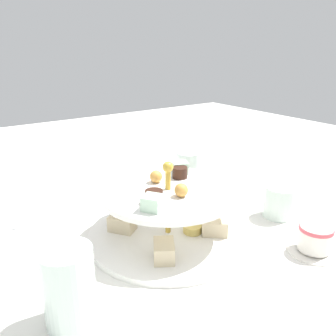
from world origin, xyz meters
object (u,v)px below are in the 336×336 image
(teacup_with_saucer, at_px, (315,240))
(water_glass_tall_right, at_px, (69,287))
(tiered_serving_stand, at_px, (168,216))
(water_glass_mid_back, at_px, (189,172))
(water_glass_short_left, at_px, (279,202))
(butter_knife_left, at_px, (41,211))

(teacup_with_saucer, bearing_deg, water_glass_tall_right, 168.08)
(tiered_serving_stand, relative_size, teacup_with_saucer, 3.38)
(water_glass_tall_right, distance_m, water_glass_mid_back, 0.47)
(water_glass_short_left, xyz_separation_m, water_glass_mid_back, (-0.07, 0.22, 0.02))
(water_glass_mid_back, bearing_deg, butter_knife_left, 163.92)
(water_glass_tall_right, distance_m, butter_knife_left, 0.36)
(teacup_with_saucer, bearing_deg, water_glass_mid_back, 92.20)
(tiered_serving_stand, xyz_separation_m, teacup_with_saucer, (0.18, -0.19, -0.02))
(tiered_serving_stand, xyz_separation_m, water_glass_short_left, (0.24, -0.07, -0.01))
(teacup_with_saucer, relative_size, water_glass_mid_back, 0.88)
(butter_knife_left, bearing_deg, tiered_serving_stand, 88.96)
(tiered_serving_stand, bearing_deg, water_glass_mid_back, 41.95)
(tiered_serving_stand, xyz_separation_m, water_glass_mid_back, (0.17, 0.15, 0.01))
(water_glass_mid_back, bearing_deg, tiered_serving_stand, -138.05)
(butter_knife_left, bearing_deg, water_glass_short_left, 107.09)
(water_glass_tall_right, bearing_deg, tiered_serving_stand, 24.56)
(tiered_serving_stand, bearing_deg, water_glass_short_left, -15.42)
(water_glass_short_left, relative_size, butter_knife_left, 0.40)
(tiered_serving_stand, height_order, teacup_with_saucer, tiered_serving_stand)
(butter_knife_left, bearing_deg, water_glass_tall_right, 45.18)
(water_glass_tall_right, relative_size, water_glass_short_left, 1.63)
(water_glass_short_left, bearing_deg, teacup_with_saucer, -115.95)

